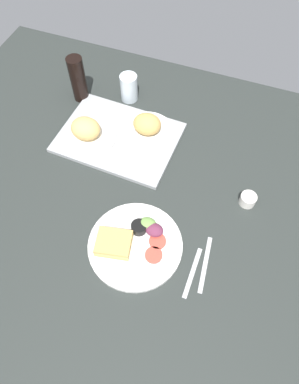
{
  "coord_description": "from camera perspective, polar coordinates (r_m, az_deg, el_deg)",
  "views": [
    {
      "loc": [
        23.9,
        -55.82,
        106.01
      ],
      "look_at": [
        2.0,
        3.0,
        4.0
      ],
      "focal_mm": 32.62,
      "sensor_mm": 36.0,
      "label": 1
    }
  ],
  "objects": [
    {
      "name": "ground_plane",
      "position": [
        1.23,
        -1.36,
        -2.17
      ],
      "size": [
        190.0,
        150.0,
        3.0
      ],
      "primitive_type": "cube",
      "color": "#282D2B"
    },
    {
      "name": "serving_tray",
      "position": [
        1.39,
        -5.08,
        8.87
      ],
      "size": [
        46.27,
        34.76,
        1.6
      ],
      "primitive_type": "cube",
      "rotation": [
        0.0,
        0.0,
        -0.04
      ],
      "color": "#9EA0A3",
      "rests_on": "ground_plane"
    },
    {
      "name": "bread_plate_near",
      "position": [
        1.37,
        -10.16,
        9.61
      ],
      "size": [
        20.63,
        20.63,
        9.17
      ],
      "color": "white",
      "rests_on": "serving_tray"
    },
    {
      "name": "bread_plate_far",
      "position": [
        1.36,
        -0.41,
        10.43
      ],
      "size": [
        21.27,
        21.27,
        8.82
      ],
      "color": "white",
      "rests_on": "serving_tray"
    },
    {
      "name": "plate_with_salad",
      "position": [
        1.14,
        -2.58,
        -8.26
      ],
      "size": [
        30.65,
        30.65,
        5.4
      ],
      "color": "white",
      "rests_on": "ground_plane"
    },
    {
      "name": "drinking_glass",
      "position": [
        1.51,
        -3.39,
        16.68
      ],
      "size": [
        7.15,
        7.15,
        11.57
      ],
      "primitive_type": "cylinder",
      "color": "silver",
      "rests_on": "ground_plane"
    },
    {
      "name": "soda_bottle",
      "position": [
        1.51,
        -11.61,
        17.63
      ],
      "size": [
        6.4,
        6.4,
        19.65
      ],
      "primitive_type": "cylinder",
      "color": "black",
      "rests_on": "ground_plane"
    },
    {
      "name": "espresso_cup",
      "position": [
        1.25,
        15.78,
        -1.19
      ],
      "size": [
        5.6,
        5.6,
        4.0
      ],
      "primitive_type": "cylinder",
      "color": "silver",
      "rests_on": "ground_plane"
    },
    {
      "name": "fork",
      "position": [
        1.12,
        7.04,
        -12.91
      ],
      "size": [
        1.55,
        17.01,
        0.5
      ],
      "primitive_type": "cube",
      "rotation": [
        0.0,
        0.0,
        1.56
      ],
      "color": "#B7B7BC",
      "rests_on": "ground_plane"
    },
    {
      "name": "knife",
      "position": [
        1.14,
        9.1,
        -11.56
      ],
      "size": [
        3.24,
        19.05,
        0.5
      ],
      "primitive_type": "cube",
      "rotation": [
        0.0,
        0.0,
        1.67
      ],
      "color": "#B7B7BC",
      "rests_on": "ground_plane"
    }
  ]
}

